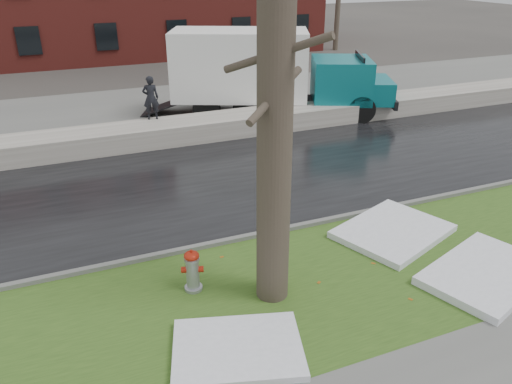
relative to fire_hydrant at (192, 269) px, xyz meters
name	(u,v)px	position (x,y,z in m)	size (l,w,h in m)	color
ground	(263,261)	(1.73, 0.46, -0.54)	(120.00, 120.00, 0.00)	#47423D
verge	(287,292)	(1.73, -0.79, -0.52)	(60.00, 4.50, 0.04)	#2C4A18
road	(204,184)	(1.73, 4.96, -0.52)	(60.00, 7.00, 0.03)	black
parking_lot	(148,111)	(1.73, 13.46, -0.52)	(60.00, 9.00, 0.03)	slate
curb	(246,238)	(1.73, 1.46, -0.47)	(60.00, 0.15, 0.14)	slate
snowbank	(170,132)	(1.73, 9.16, -0.16)	(60.00, 1.60, 0.75)	#B4AEA5
bg_tree_right	(338,2)	(17.73, 24.46, 2.80)	(1.40, 1.62, 6.50)	brown
fire_hydrant	(192,269)	(0.00, 0.00, 0.00)	(0.46, 0.43, 0.93)	#96989D
tree	(275,100)	(1.42, -0.74, 3.48)	(1.42, 1.63, 7.88)	brown
box_truck	(267,71)	(6.37, 11.00, 1.33)	(10.39, 5.84, 3.54)	black
worker	(151,98)	(1.24, 9.76, 1.01)	(0.58, 0.38, 1.60)	black
snow_patch_near	(393,231)	(5.13, 0.31, -0.42)	(2.60, 2.00, 0.16)	white
snow_patch_far	(238,349)	(0.20, -2.04, -0.43)	(2.20, 1.60, 0.14)	white
snow_patch_side	(486,273)	(5.84, -1.94, -0.41)	(2.80, 1.80, 0.18)	white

